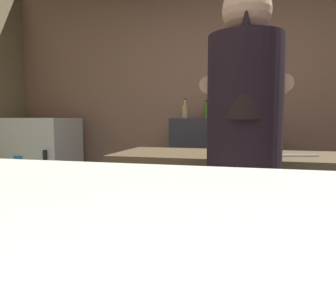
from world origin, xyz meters
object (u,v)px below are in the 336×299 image
Objects in this scene: chefs_knife at (296,156)px; bottle_vinegar at (233,109)px; mini_fridge at (44,171)px; mixing_bowl at (230,148)px; bottle_hot_sauce at (185,111)px; bottle_olive_oil at (207,111)px; bartender at (244,148)px.

chefs_knife is 1.07× the size of bottle_vinegar.
mixing_bowl is (2.02, -0.96, 0.38)m from mini_fridge.
chefs_knife is 1.23× the size of bottle_hot_sauce.
bottle_olive_oil reaches higher than mini_fridge.
mini_fridge is 4.74× the size of chefs_knife.
bartender is 0.51m from mixing_bowl.
chefs_knife is at bearing -14.78° from mixing_bowl.
mixing_bowl is 1.31m from bottle_hot_sauce.
bartender is 7.17× the size of chefs_knife.
bottle_olive_oil is at bearing 165.98° from bottle_vinegar.
mini_fridge is 1.64m from bottle_hot_sauce.
chefs_knife is (0.37, -0.10, -0.03)m from mixing_bowl.
bottle_hot_sauce reaches higher than bottle_olive_oil.
bottle_vinegar is at bearing 92.98° from chefs_knife.
bottle_hot_sauce is at bearing 109.50° from chefs_knife.
bartender is 7.65× the size of bottle_vinegar.
mini_fridge is 6.40× the size of bottle_olive_oil.
mini_fridge is 5.30× the size of mixing_bowl.
bottle_olive_oil is at bearing 11.88° from bottle_hot_sauce.
bottle_olive_oil is (-0.69, 1.31, 0.28)m from chefs_knife.
bottle_olive_oil is (-0.41, 1.72, 0.21)m from bartender.
bartender is at bearing -69.65° from bottle_hot_sauce.
mixing_bowl is at bearing -25.48° from mini_fridge.
chefs_knife is 1.51m from bottle_olive_oil.
mixing_bowl is 0.90× the size of chefs_knife.
mixing_bowl reaches higher than chefs_knife.
mixing_bowl is (-0.09, 0.50, -0.05)m from bartender.
bottle_vinegar reaches higher than bottle_hot_sauce.
bottle_vinegar is 1.26× the size of bottle_olive_oil.
bartender is at bearing -84.95° from bottle_vinegar.
bottle_vinegar is at bearing 4.57° from bartender.
mini_fridge is at bearing -172.13° from bottle_hot_sauce.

